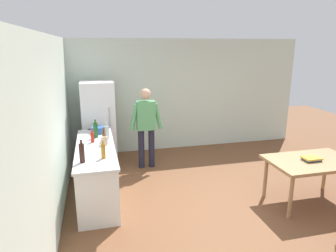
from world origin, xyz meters
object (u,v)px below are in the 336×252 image
dining_table (312,165)px  bottle_sauce_red (92,137)px  cooking_pot (98,130)px  bottle_wine_green (96,130)px  bottle_wine_dark (82,153)px  refrigerator (99,123)px  utensil_jar (104,141)px  bottle_beer_brown (104,136)px  book_stack (312,159)px  bottle_water_clear (107,132)px  person (146,123)px  bottle_oil_amber (103,151)px

dining_table → bottle_sauce_red: bottle_sauce_red is taller
cooking_pot → bottle_wine_green: bottle_wine_green is taller
bottle_sauce_red → bottle_wine_dark: bearing=-99.1°
refrigerator → dining_table: refrigerator is taller
utensil_jar → bottle_beer_brown: (0.00, 0.18, 0.03)m
refrigerator → book_stack: 4.25m
refrigerator → bottle_sauce_red: 1.38m
dining_table → bottle_beer_brown: (-3.24, 1.31, 0.33)m
refrigerator → bottle_water_clear: refrigerator is taller
bottle_beer_brown → book_stack: size_ratio=0.93×
person → utensil_jar: person is taller
refrigerator → bottle_oil_amber: 2.21m
bottle_water_clear → bottle_beer_brown: bottle_water_clear is taller
bottle_oil_amber → utensil_jar: bearing=86.3°
dining_table → book_stack: book_stack is taller
bottle_wine_green → book_stack: (3.35, -1.62, -0.27)m
refrigerator → person: bearing=-30.2°
bottle_sauce_red → bottle_wine_dark: bottle_wine_dark is taller
bottle_water_clear → book_stack: bottle_water_clear is taller
refrigerator → person: refrigerator is taller
cooking_pot → book_stack: bearing=-30.2°
refrigerator → bottle_water_clear: 1.24m
bottle_sauce_red → bottle_water_clear: size_ratio=0.80×
person → dining_table: size_ratio=1.21×
cooking_pot → utensil_jar: bearing=-83.8°
person → bottle_wine_dark: bearing=-125.3°
refrigerator → bottle_beer_brown: bearing=-87.5°
bottle_wine_green → book_stack: bearing=-25.8°
bottle_sauce_red → book_stack: bottle_sauce_red is taller
person → bottle_sauce_red: bearing=-143.1°
dining_table → bottle_beer_brown: bearing=158.0°
utensil_jar → bottle_sauce_red: utensil_jar is taller
refrigerator → book_stack: size_ratio=6.47×
bottle_sauce_red → bottle_oil_amber: size_ratio=0.86×
bottle_wine_green → book_stack: bottle_wine_green is taller
refrigerator → dining_table: 4.27m
cooking_pot → bottle_wine_dark: bearing=-99.7°
cooking_pot → book_stack: 3.82m
cooking_pot → bottle_wine_dark: 1.54m
cooking_pot → bottle_beer_brown: bottle_beer_brown is taller
person → bottle_sauce_red: size_ratio=7.08×
cooking_pot → bottle_sauce_red: bearing=-100.8°
person → dining_table: 3.20m
bottle_wine_green → book_stack: size_ratio=1.22×
bottle_water_clear → bottle_beer_brown: (-0.06, -0.16, -0.02)m
utensil_jar → bottle_wine_dark: bearing=-115.2°
bottle_sauce_red → bottle_beer_brown: bottle_beer_brown is taller
book_stack → person: bearing=137.2°
utensil_jar → bottle_water_clear: (0.06, 0.34, 0.05)m
bottle_oil_amber → bottle_water_clear: 0.98m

